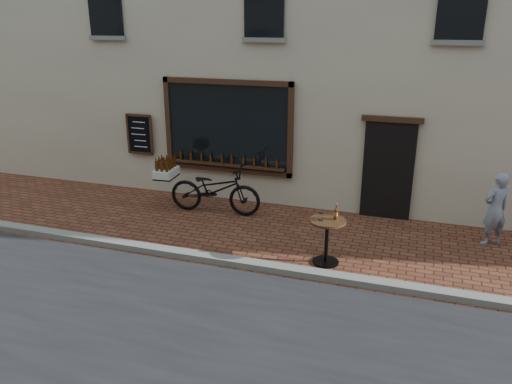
% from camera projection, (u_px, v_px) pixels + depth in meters
% --- Properties ---
extents(ground, '(90.00, 90.00, 0.00)m').
position_uv_depth(ground, '(259.00, 274.00, 8.88)').
color(ground, '#4E2619').
rests_on(ground, ground).
extents(kerb, '(90.00, 0.25, 0.12)m').
position_uv_depth(kerb, '(262.00, 266.00, 9.04)').
color(kerb, slate).
rests_on(kerb, ground).
extents(cargo_bicycle, '(2.53, 0.88, 1.22)m').
position_uv_depth(cargo_bicycle, '(213.00, 189.00, 11.51)').
color(cargo_bicycle, black).
rests_on(cargo_bicycle, ground).
extents(bistro_table, '(0.67, 0.67, 1.16)m').
position_uv_depth(bistro_table, '(327.00, 232.00, 9.09)').
color(bistro_table, black).
rests_on(bistro_table, ground).
extents(pedestrian, '(0.66, 0.60, 1.50)m').
position_uv_depth(pedestrian, '(495.00, 209.00, 9.81)').
color(pedestrian, gray).
rests_on(pedestrian, ground).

